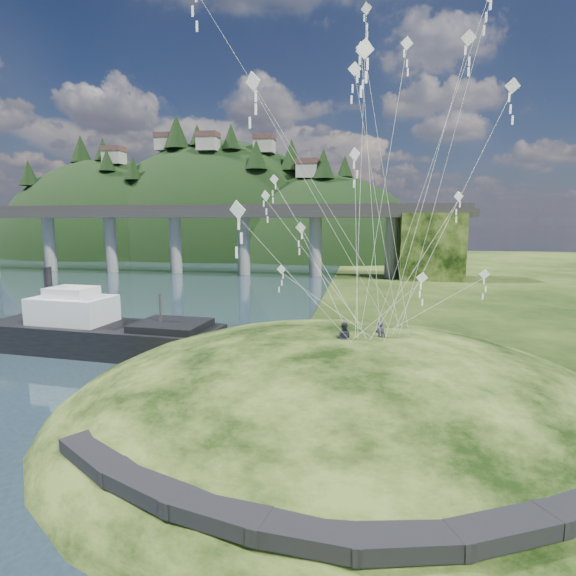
# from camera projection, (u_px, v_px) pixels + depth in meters

# --- Properties ---
(ground) EXTENTS (320.00, 320.00, 0.00)m
(ground) POSITION_uv_depth(u_px,v_px,m) (203.00, 420.00, 26.21)
(ground) COLOR black
(ground) RESTS_ON ground
(grass_hill) EXTENTS (36.00, 32.00, 13.00)m
(grass_hill) POSITION_uv_depth(u_px,v_px,m) (342.00, 438.00, 27.06)
(grass_hill) COLOR black
(grass_hill) RESTS_ON ground
(footpath) EXTENTS (22.29, 5.84, 0.83)m
(footpath) POSITION_uv_depth(u_px,v_px,m) (311.00, 502.00, 15.16)
(footpath) COLOR black
(footpath) RESTS_ON ground
(bridge) EXTENTS (160.00, 11.00, 15.00)m
(bridge) POSITION_uv_depth(u_px,v_px,m) (199.00, 229.00, 97.46)
(bridge) COLOR #2D2B2B
(bridge) RESTS_ON ground
(far_ridge) EXTENTS (153.00, 70.00, 94.50)m
(far_ridge) POSITION_uv_depth(u_px,v_px,m) (208.00, 277.00, 153.64)
(far_ridge) COLOR black
(far_ridge) RESTS_ON ground
(work_barge) EXTENTS (21.64, 7.49, 7.43)m
(work_barge) POSITION_uv_depth(u_px,v_px,m) (99.00, 331.00, 39.63)
(work_barge) COLOR black
(work_barge) RESTS_ON ground
(wooden_dock) EXTENTS (14.47, 6.63, 1.03)m
(wooden_dock) POSITION_uv_depth(u_px,v_px,m) (212.00, 367.00, 34.13)
(wooden_dock) COLOR #341D15
(wooden_dock) RESTS_ON ground
(kite_flyers) EXTENTS (2.95, 1.58, 1.89)m
(kite_flyers) POSITION_uv_depth(u_px,v_px,m) (355.00, 322.00, 25.18)
(kite_flyers) COLOR #262733
(kite_flyers) RESTS_ON ground
(kite_swarm) EXTENTS (17.03, 17.41, 21.77)m
(kite_swarm) POSITION_uv_depth(u_px,v_px,m) (375.00, 124.00, 26.36)
(kite_swarm) COLOR white
(kite_swarm) RESTS_ON ground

